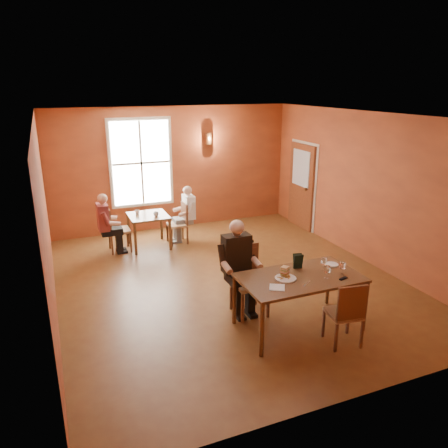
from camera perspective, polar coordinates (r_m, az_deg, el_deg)
name	(u,v)px	position (r m, az deg, el deg)	size (l,w,h in m)	color
ground	(228,281)	(8.21, 0.53, -7.39)	(6.00, 7.00, 0.01)	brown
wall_back	(173,169)	(10.92, -6.62, 7.21)	(6.00, 0.04, 3.00)	brown
wall_front	(357,284)	(4.84, 16.96, -7.45)	(6.00, 0.04, 3.00)	brown
wall_left	(46,223)	(7.13, -22.27, 0.17)	(0.04, 7.00, 3.00)	brown
wall_right	(366,188)	(9.24, 18.04, 4.48)	(0.04, 7.00, 3.00)	brown
ceiling	(229,115)	(7.43, 0.60, 13.99)	(6.00, 7.00, 0.04)	white
window	(141,163)	(10.65, -10.77, 7.84)	(1.36, 0.10, 1.96)	white
door	(301,186)	(11.11, 10.02, 4.87)	(0.12, 1.04, 2.10)	maroon
wall_sconce	(209,139)	(10.99, -2.01, 11.08)	(0.16, 0.16, 0.28)	brown
main_table	(299,302)	(6.67, 9.74, -10.02)	(1.77, 1.00, 0.83)	brown
chair_diner_main	(250,282)	(6.89, 3.37, -7.54)	(0.49, 0.49, 1.10)	#3B240E
diner_main	(251,272)	(6.80, 3.51, -6.33)	(0.58, 0.58, 1.44)	#332219
chair_empty	(344,312)	(6.40, 15.36, -11.01)	(0.43, 0.43, 0.97)	brown
plate_food	(286,278)	(6.37, 8.04, -6.97)	(0.31, 0.31, 0.04)	silver
sandwich	(285,272)	(6.44, 7.94, -6.24)	(0.10, 0.10, 0.13)	tan
goblet_a	(324,263)	(6.74, 12.87, -5.01)	(0.08, 0.08, 0.21)	white
goblet_b	(343,268)	(6.66, 15.22, -5.53)	(0.08, 0.08, 0.20)	white
goblet_c	(327,271)	(6.48, 13.32, -6.04)	(0.08, 0.08, 0.20)	white
menu_stand	(298,261)	(6.71, 9.63, -4.79)	(0.14, 0.07, 0.23)	black
knife	(307,284)	(6.28, 10.76, -7.65)	(0.23, 0.02, 0.00)	white
napkin	(277,287)	(6.11, 6.94, -8.21)	(0.21, 0.21, 0.01)	white
side_plate	(332,264)	(6.98, 13.89, -5.15)	(0.21, 0.21, 0.02)	silver
sunglasses	(343,278)	(6.54, 15.31, -6.86)	(0.14, 0.04, 0.02)	black
second_table	(149,231)	(9.86, -9.77, -0.90)	(0.84, 0.84, 0.74)	brown
chair_diner_white	(177,224)	(9.98, -6.17, 0.06)	(0.41, 0.41, 0.93)	brown
diner_white	(178,217)	(9.94, -6.03, 0.97)	(0.50, 0.50, 1.25)	white
chair_diner_maroon	(119,229)	(9.72, -13.54, -0.66)	(0.44, 0.44, 0.99)	#402416
diner_maroon	(117,223)	(9.67, -13.78, 0.16)	(0.52, 0.52, 1.29)	maroon
cup_a	(156,214)	(9.64, -8.86, 1.30)	(0.11, 0.11, 0.09)	silver
cup_b	(137,212)	(9.83, -11.26, 1.52)	(0.11, 0.11, 0.10)	silver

